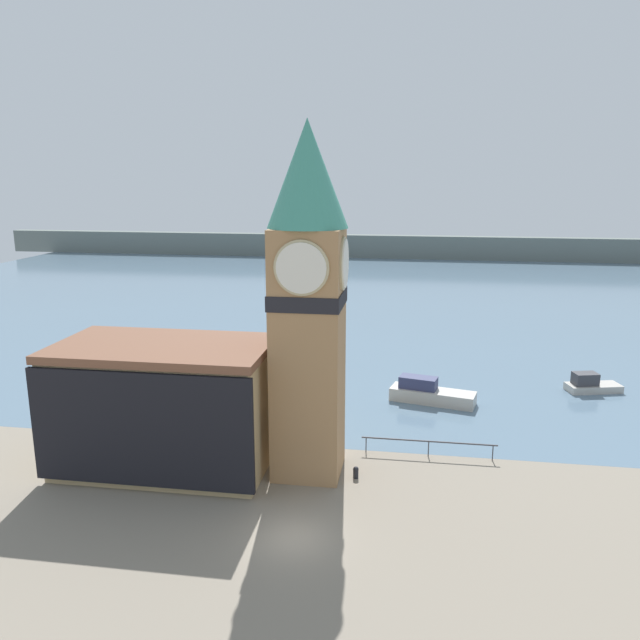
# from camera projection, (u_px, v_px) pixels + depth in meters

# --- Properties ---
(ground_plane) EXTENTS (160.00, 160.00, 0.00)m
(ground_plane) POSITION_uv_depth(u_px,v_px,m) (293.00, 538.00, 31.75)
(ground_plane) COLOR gray
(water) EXTENTS (160.00, 120.00, 0.00)m
(water) POSITION_uv_depth(u_px,v_px,m) (379.00, 290.00, 99.96)
(water) COLOR slate
(water) RESTS_ON ground_plane
(far_shoreline) EXTENTS (180.00, 3.00, 5.00)m
(far_shoreline) POSITION_uv_depth(u_px,v_px,m) (390.00, 247.00, 137.88)
(far_shoreline) COLOR slate
(far_shoreline) RESTS_ON water
(pier_railing) EXTENTS (8.79, 0.08, 1.09)m
(pier_railing) POSITION_uv_depth(u_px,v_px,m) (429.00, 443.00, 40.73)
(pier_railing) COLOR #333338
(pier_railing) RESTS_ON ground_plane
(clock_tower) EXTENTS (4.66, 4.66, 21.11)m
(clock_tower) POSITION_uv_depth(u_px,v_px,m) (308.00, 295.00, 36.44)
(clock_tower) COLOR #9E754C
(clock_tower) RESTS_ON ground_plane
(pier_building) EXTENTS (13.29, 7.65, 7.95)m
(pier_building) POSITION_uv_depth(u_px,v_px,m) (165.00, 406.00, 38.86)
(pier_building) COLOR tan
(pier_building) RESTS_ON ground_plane
(boat_near) EXTENTS (7.06, 3.53, 2.02)m
(boat_near) POSITION_uv_depth(u_px,v_px,m) (429.00, 393.00, 50.57)
(boat_near) COLOR #B7B2A8
(boat_near) RESTS_ON water
(boat_far) EXTENTS (4.78, 2.84, 1.66)m
(boat_far) POSITION_uv_depth(u_px,v_px,m) (591.00, 385.00, 53.07)
(boat_far) COLOR #B7B2A8
(boat_far) RESTS_ON water
(mooring_bollard_near) EXTENTS (0.34, 0.34, 0.75)m
(mooring_bollard_near) POSITION_uv_depth(u_px,v_px,m) (356.00, 472.00, 37.92)
(mooring_bollard_near) COLOR black
(mooring_bollard_near) RESTS_ON ground_plane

